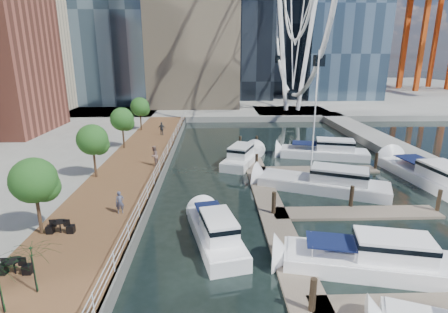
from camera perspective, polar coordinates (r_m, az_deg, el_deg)
ground at (r=18.51m, az=2.68°, el=-20.47°), size 520.00×520.00×0.00m
boardwalk at (r=32.55m, az=-15.49°, el=-3.42°), size 6.00×60.00×1.00m
seawall at (r=31.97m, az=-10.25°, el=-3.43°), size 0.25×60.00×1.00m
land_far at (r=117.31m, az=-1.26°, el=10.86°), size 200.00×114.00×1.00m
breakwater at (r=42.16m, az=28.55°, el=-0.41°), size 4.00×60.00×1.00m
pier at (r=69.36m, az=10.97°, el=7.00°), size 14.00×12.00×1.00m
railing at (r=31.66m, az=-10.52°, el=-1.68°), size 0.10×60.00×1.05m
floating_docks at (r=28.49m, az=17.35°, el=-6.40°), size 16.00×34.00×2.60m
port_cranes at (r=130.57m, az=31.67°, el=17.71°), size 40.00×52.00×38.00m
street_trees at (r=31.28m, az=-20.69°, el=2.57°), size 2.60×42.60×4.60m
yacht_foreground at (r=21.03m, az=22.46°, el=-16.89°), size 10.14×4.69×2.15m
pedestrian_near at (r=24.17m, az=-16.64°, el=-7.18°), size 0.63×0.49×1.52m
pedestrian_mid at (r=33.66m, az=-11.34°, el=0.11°), size 0.94×1.09×1.92m
pedestrian_far at (r=46.84m, az=-10.11°, el=4.51°), size 1.07×0.59×1.73m
moored_yachts at (r=31.61m, az=17.27°, el=-5.11°), size 24.13×32.75×11.50m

